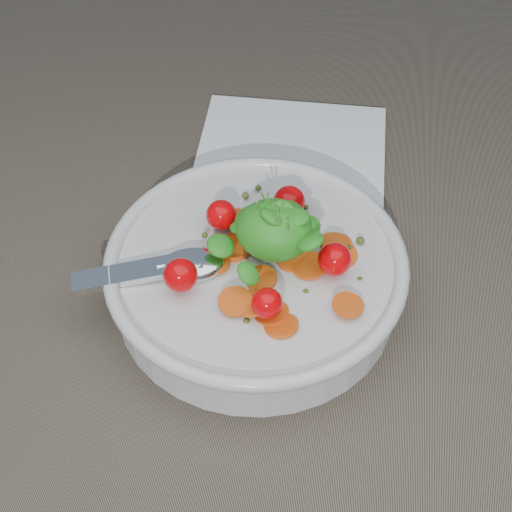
# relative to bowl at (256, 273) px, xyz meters

# --- Properties ---
(ground) EXTENTS (6.00, 6.00, 0.00)m
(ground) POSITION_rel_bowl_xyz_m (-0.02, -0.00, -0.03)
(ground) COLOR #736652
(ground) RESTS_ON ground
(bowl) EXTENTS (0.26, 0.24, 0.10)m
(bowl) POSITION_rel_bowl_xyz_m (0.00, 0.00, 0.00)
(bowl) COLOR silver
(bowl) RESTS_ON ground
(napkin) EXTENTS (0.18, 0.16, 0.01)m
(napkin) POSITION_rel_bowl_xyz_m (0.01, 0.18, -0.03)
(napkin) COLOR white
(napkin) RESTS_ON ground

